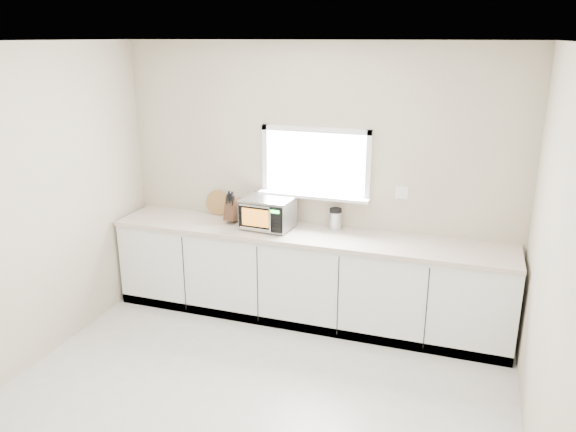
% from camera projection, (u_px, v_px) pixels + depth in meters
% --- Properties ---
extents(ground, '(4.00, 4.00, 0.00)m').
position_uv_depth(ground, '(239.00, 421.00, 4.18)').
color(ground, beige).
rests_on(ground, ground).
extents(back_wall, '(4.00, 0.17, 2.70)m').
position_uv_depth(back_wall, '(316.00, 181.00, 5.56)').
color(back_wall, '#B2A78D').
rests_on(back_wall, ground).
extents(cabinets, '(3.92, 0.60, 0.88)m').
position_uv_depth(cabinets, '(306.00, 278.00, 5.57)').
color(cabinets, white).
rests_on(cabinets, ground).
extents(countertop, '(3.92, 0.64, 0.04)m').
position_uv_depth(countertop, '(306.00, 235.00, 5.42)').
color(countertop, beige).
rests_on(countertop, cabinets).
extents(microwave, '(0.50, 0.42, 0.31)m').
position_uv_depth(microwave, '(268.00, 213.00, 5.50)').
color(microwave, black).
rests_on(microwave, countertop).
extents(knife_block, '(0.13, 0.24, 0.34)m').
position_uv_depth(knife_block, '(233.00, 208.00, 5.69)').
color(knife_block, '#4F2D1C').
rests_on(knife_block, countertop).
extents(cutting_board, '(0.27, 0.06, 0.26)m').
position_uv_depth(cutting_board, '(218.00, 203.00, 5.93)').
color(cutting_board, '#A3793F').
rests_on(cutting_board, countertop).
extents(coffee_grinder, '(0.16, 0.16, 0.22)m').
position_uv_depth(coffee_grinder, '(335.00, 219.00, 5.49)').
color(coffee_grinder, '#B9BCC1').
rests_on(coffee_grinder, countertop).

